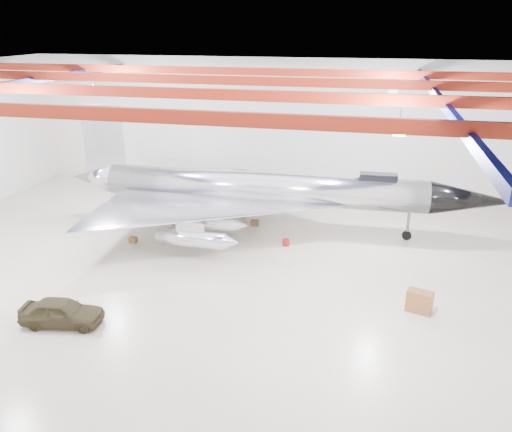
# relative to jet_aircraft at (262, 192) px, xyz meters

# --- Properties ---
(floor) EXTENTS (40.00, 40.00, 0.00)m
(floor) POSITION_rel_jet_aircraft_xyz_m (-2.02, -6.30, -2.72)
(floor) COLOR #C0B298
(floor) RESTS_ON ground
(wall_back) EXTENTS (40.00, 0.00, 40.00)m
(wall_back) POSITION_rel_jet_aircraft_xyz_m (-2.02, 8.70, 2.78)
(wall_back) COLOR silver
(wall_back) RESTS_ON floor
(ceiling) EXTENTS (40.00, 40.00, 0.00)m
(ceiling) POSITION_rel_jet_aircraft_xyz_m (-2.02, -6.30, 8.28)
(ceiling) COLOR #0A0F38
(ceiling) RESTS_ON wall_back
(ceiling_structure) EXTENTS (39.50, 29.50, 1.08)m
(ceiling_structure) POSITION_rel_jet_aircraft_xyz_m (-2.02, -6.30, 7.61)
(ceiling_structure) COLOR maroon
(ceiling_structure) RESTS_ON ceiling
(jet_aircraft) EXTENTS (30.37, 17.97, 8.28)m
(jet_aircraft) POSITION_rel_jet_aircraft_xyz_m (0.00, 0.00, 0.00)
(jet_aircraft) COLOR silver
(jet_aircraft) RESTS_ON floor
(jeep) EXTENTS (4.08, 2.12, 1.33)m
(jeep) POSITION_rel_jet_aircraft_xyz_m (-6.61, -13.81, -2.05)
(jeep) COLOR #39321C
(jeep) RESTS_ON floor
(desk) EXTENTS (1.37, 0.94, 1.14)m
(desk) POSITION_rel_jet_aircraft_xyz_m (9.98, -8.75, -2.15)
(desk) COLOR brown
(desk) RESTS_ON floor
(crate_ply) EXTENTS (0.51, 0.41, 0.35)m
(crate_ply) POSITION_rel_jet_aircraft_xyz_m (-7.72, -4.21, -2.54)
(crate_ply) COLOR olive
(crate_ply) RESTS_ON floor
(toolbox_red) EXTENTS (0.50, 0.45, 0.29)m
(toolbox_red) POSITION_rel_jet_aircraft_xyz_m (-5.33, 2.61, -2.57)
(toolbox_red) COLOR #9E190F
(toolbox_red) RESTS_ON floor
(engine_drum) EXTENTS (0.53, 0.53, 0.41)m
(engine_drum) POSITION_rel_jet_aircraft_xyz_m (-2.10, -3.30, -2.51)
(engine_drum) COLOR #59595B
(engine_drum) RESTS_ON floor
(parts_bin) EXTENTS (0.59, 0.49, 0.40)m
(parts_bin) POSITION_rel_jet_aircraft_xyz_m (-0.61, 0.50, -2.52)
(parts_bin) COLOR olive
(parts_bin) RESTS_ON floor
(crate_small) EXTENTS (0.38, 0.33, 0.23)m
(crate_small) POSITION_rel_jet_aircraft_xyz_m (-10.28, 1.75, -2.60)
(crate_small) COLOR #59595B
(crate_small) RESTS_ON floor
(tool_chest) EXTENTS (0.54, 0.54, 0.41)m
(tool_chest) POSITION_rel_jet_aircraft_xyz_m (2.16, -2.40, -2.51)
(tool_chest) COLOR #9E190F
(tool_chest) RESTS_ON floor
(oil_barrel) EXTENTS (0.50, 0.42, 0.33)m
(oil_barrel) POSITION_rel_jet_aircraft_xyz_m (-3.05, -0.21, -2.55)
(oil_barrel) COLOR olive
(oil_barrel) RESTS_ON floor
(spares_box) EXTENTS (0.40, 0.40, 0.34)m
(spares_box) POSITION_rel_jet_aircraft_xyz_m (-1.73, 1.90, -2.55)
(spares_box) COLOR #59595B
(spares_box) RESTS_ON floor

